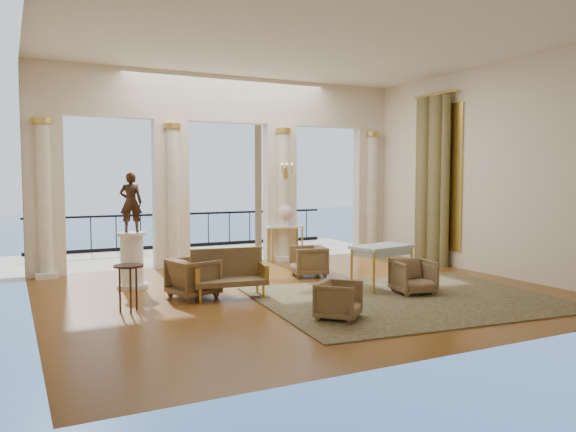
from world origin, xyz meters
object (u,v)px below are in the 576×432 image
armchair_a (339,299)px  armchair_c (308,260)px  pedestal (132,261)px  console_table (285,232)px  side_table (129,272)px  armchair_d (194,276)px  statue (131,202)px  settee (229,273)px  game_table (382,250)px  armchair_b (413,275)px

armchair_a → armchair_c: 3.61m
pedestal → console_table: bearing=23.1°
side_table → armchair_d: bearing=26.2°
statue → console_table: 4.55m
armchair_d → settee: (0.55, -0.26, 0.04)m
game_table → console_table: size_ratio=1.32×
console_table → settee: bearing=-117.3°
pedestal → console_table: 4.47m
armchair_b → console_table: bearing=103.3°
armchair_a → statue: statue is taller
settee → game_table: settee is taller
armchair_d → pedestal: (-0.79, 1.34, 0.13)m
side_table → statue: bearing=77.5°
pedestal → statue: (0.00, -0.00, 1.12)m
armchair_b → pedestal: 5.24m
armchair_c → armchair_d: (-2.79, -0.92, 0.03)m
armchair_b → armchair_d: (-3.61, 1.51, 0.04)m
armchair_d → game_table: bearing=-118.5°
armchair_d → console_table: bearing=-62.0°
game_table → side_table: (-4.64, 0.22, -0.10)m
armchair_a → pedestal: pedestal is taller
game_table → armchair_b: bearing=-88.1°
game_table → armchair_c: bearing=96.4°
statue → settee: bearing=148.8°
armchair_b → console_table: size_ratio=0.69×
armchair_d → console_table: size_ratio=0.77×
armchair_d → game_table: size_ratio=0.58×
armchair_b → pedestal: bearing=156.8°
console_table → game_table: bearing=-76.2°
game_table → statue: size_ratio=1.16×
armchair_a → side_table: size_ratio=0.84×
game_table → statue: statue is taller
console_table → side_table: (-4.53, -3.69, -0.10)m
armchair_a → armchair_c: bearing=25.5°
pedestal → statue: size_ratio=0.94×
pedestal → statue: statue is taller
armchair_b → settee: (-3.06, 1.25, 0.08)m
armchair_c → game_table: 1.89m
armchair_a → settee: size_ratio=0.46×
armchair_a → armchair_b: armchair_b is taller
armchair_c → statue: (-3.58, 0.41, 1.27)m
armchair_a → statue: (-2.26, 3.77, 1.32)m
pedestal → side_table: bearing=-102.5°
statue → console_table: (4.10, 1.75, -0.89)m
console_table → armchair_b: bearing=-74.1°
console_table → armchair_c: bearing=-91.3°
settee → side_table: size_ratio=1.81×
armchair_b → side_table: 4.92m
armchair_a → game_table: (1.96, 1.62, 0.42)m
pedestal → armchair_d: bearing=-59.3°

